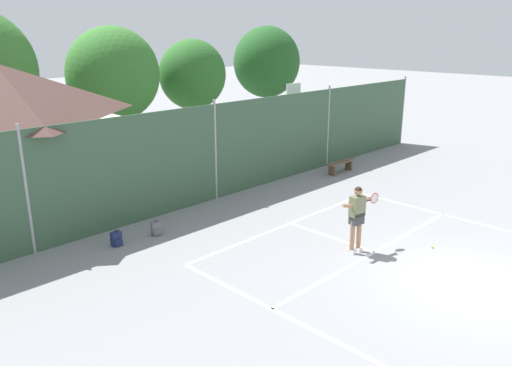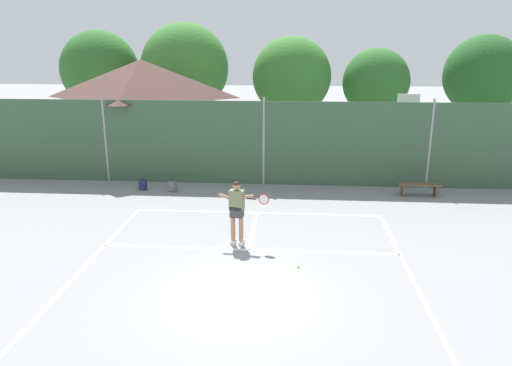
# 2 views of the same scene
# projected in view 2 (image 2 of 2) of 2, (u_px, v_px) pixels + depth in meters

# --- Properties ---
(ground_plane) EXTENTS (120.00, 120.00, 0.00)m
(ground_plane) POSITION_uv_depth(u_px,v_px,m) (239.00, 295.00, 10.60)
(ground_plane) COLOR gray
(court_markings) EXTENTS (8.30, 11.10, 0.01)m
(court_markings) POSITION_uv_depth(u_px,v_px,m) (242.00, 281.00, 11.22)
(court_markings) COLOR white
(court_markings) RESTS_ON ground
(chainlink_fence) EXTENTS (26.09, 0.09, 3.53)m
(chainlink_fence) POSITION_uv_depth(u_px,v_px,m) (264.00, 143.00, 18.74)
(chainlink_fence) COLOR #38563D
(chainlink_fence) RESTS_ON ground
(basketball_hoop) EXTENTS (0.90, 0.67, 3.55)m
(basketball_hoop) POSITION_uv_depth(u_px,v_px,m) (406.00, 124.00, 19.60)
(basketball_hoop) COLOR #9E9EA3
(basketball_hoop) RESTS_ON ground
(clubhouse_building) EXTENTS (6.47, 5.07, 4.86)m
(clubhouse_building) POSITION_uv_depth(u_px,v_px,m) (144.00, 111.00, 21.91)
(clubhouse_building) COLOR silver
(clubhouse_building) RESTS_ON ground
(treeline_backdrop) EXTENTS (25.56, 4.42, 6.74)m
(treeline_backdrop) POSITION_uv_depth(u_px,v_px,m) (263.00, 73.00, 26.08)
(treeline_backdrop) COLOR brown
(treeline_backdrop) RESTS_ON ground
(tennis_player) EXTENTS (1.44, 0.32, 1.85)m
(tennis_player) POSITION_uv_depth(u_px,v_px,m) (237.00, 207.00, 13.07)
(tennis_player) COLOR silver
(tennis_player) RESTS_ON ground
(tennis_ball) EXTENTS (0.07, 0.07, 0.07)m
(tennis_ball) POSITION_uv_depth(u_px,v_px,m) (299.00, 267.00, 11.91)
(tennis_ball) COLOR #CCE033
(tennis_ball) RESTS_ON ground
(backpack_navy) EXTENTS (0.28, 0.25, 0.46)m
(backpack_navy) POSITION_uv_depth(u_px,v_px,m) (143.00, 185.00, 18.40)
(backpack_navy) COLOR navy
(backpack_navy) RESTS_ON ground
(backpack_grey) EXTENTS (0.32, 0.30, 0.46)m
(backpack_grey) POSITION_uv_depth(u_px,v_px,m) (172.00, 187.00, 18.17)
(backpack_grey) COLOR slate
(backpack_grey) RESTS_ON ground
(courtside_bench) EXTENTS (1.60, 0.36, 0.48)m
(courtside_bench) POSITION_uv_depth(u_px,v_px,m) (419.00, 187.00, 17.58)
(courtside_bench) COLOR brown
(courtside_bench) RESTS_ON ground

